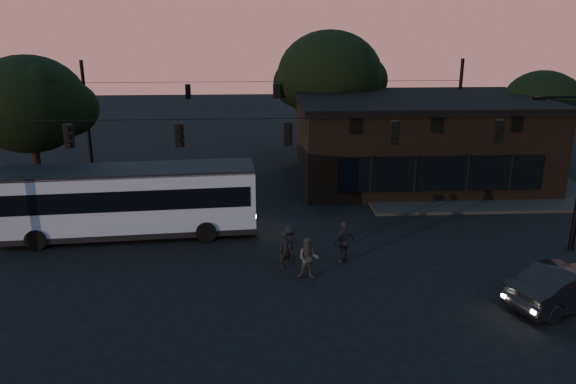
{
  "coord_description": "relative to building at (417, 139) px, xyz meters",
  "views": [
    {
      "loc": [
        -1.25,
        -19.06,
        10.17
      ],
      "look_at": [
        0.0,
        4.0,
        3.0
      ],
      "focal_mm": 35.0,
      "sensor_mm": 36.0,
      "label": 1
    }
  ],
  "objects": [
    {
      "name": "signal_rig_near",
      "position": [
        -9.0,
        -11.97,
        1.74
      ],
      "size": [
        26.24,
        0.3,
        7.5
      ],
      "color": "black",
      "rests_on": "ground"
    },
    {
      "name": "building",
      "position": [
        0.0,
        0.0,
        0.0
      ],
      "size": [
        15.4,
        10.41,
        5.4
      ],
      "color": "black",
      "rests_on": "ground"
    },
    {
      "name": "tree_left",
      "position": [
        -23.0,
        -2.97,
        2.86
      ],
      "size": [
        6.4,
        6.4,
        8.3
      ],
      "color": "black",
      "rests_on": "ground"
    },
    {
      "name": "ground",
      "position": [
        -9.0,
        -15.97,
        -2.71
      ],
      "size": [
        120.0,
        120.0,
        0.0
      ],
      "primitive_type": "plane",
      "color": "black",
      "rests_on": "ground"
    },
    {
      "name": "pedestrian_b",
      "position": [
        -8.3,
        -14.24,
        -1.83
      ],
      "size": [
        0.94,
        0.79,
        1.75
      ],
      "primitive_type": "imported",
      "rotation": [
        0.0,
        0.0,
        -0.16
      ],
      "color": "#31322D",
      "rests_on": "ground"
    },
    {
      "name": "car",
      "position": [
        0.97,
        -17.02,
        -1.91
      ],
      "size": [
        5.09,
        3.45,
        1.59
      ],
      "primitive_type": "imported",
      "rotation": [
        0.0,
        0.0,
        1.98
      ],
      "color": "black",
      "rests_on": "ground"
    },
    {
      "name": "tree_right",
      "position": [
        9.0,
        2.03,
        1.93
      ],
      "size": [
        5.2,
        5.2,
        6.86
      ],
      "color": "black",
      "rests_on": "ground"
    },
    {
      "name": "pedestrian_d",
      "position": [
        -8.93,
        -12.26,
        -1.94
      ],
      "size": [
        1.1,
        0.78,
        1.54
      ],
      "primitive_type": "imported",
      "rotation": [
        0.0,
        0.0,
        2.92
      ],
      "color": "black",
      "rests_on": "ground"
    },
    {
      "name": "pedestrian_a",
      "position": [
        -9.17,
        -13.22,
        -1.89
      ],
      "size": [
        0.7,
        0.6,
        1.63
      ],
      "primitive_type": "imported",
      "rotation": [
        0.0,
        0.0,
        0.43
      ],
      "color": "black",
      "rests_on": "ground"
    },
    {
      "name": "sidewalk_far_left",
      "position": [
        -23.0,
        -1.97,
        -2.63
      ],
      "size": [
        14.0,
        10.0,
        0.15
      ],
      "primitive_type": "cube",
      "color": "black",
      "rests_on": "ground"
    },
    {
      "name": "sidewalk_far_right",
      "position": [
        3.0,
        -1.97,
        -2.63
      ],
      "size": [
        14.0,
        10.0,
        0.15
      ],
      "primitive_type": "cube",
      "color": "black",
      "rests_on": "ground"
    },
    {
      "name": "bus",
      "position": [
        -16.44,
        -8.99,
        -0.81
      ],
      "size": [
        12.16,
        3.69,
        3.37
      ],
      "rotation": [
        0.0,
        0.0,
        0.08
      ],
      "color": "#8997AE",
      "rests_on": "ground"
    },
    {
      "name": "signal_rig_far",
      "position": [
        -9.0,
        4.03,
        1.5
      ],
      "size": [
        26.24,
        0.3,
        7.5
      ],
      "color": "black",
      "rests_on": "ground"
    },
    {
      "name": "pedestrian_c",
      "position": [
        -6.6,
        -12.7,
        -1.78
      ],
      "size": [
        1.17,
        0.95,
        1.86
      ],
      "primitive_type": "imported",
      "rotation": [
        0.0,
        0.0,
        3.68
      ],
      "color": "#2D252D",
      "rests_on": "ground"
    },
    {
      "name": "tree_behind",
      "position": [
        -5.0,
        6.03,
        3.48
      ],
      "size": [
        7.6,
        7.6,
        9.43
      ],
      "color": "black",
      "rests_on": "ground"
    }
  ]
}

